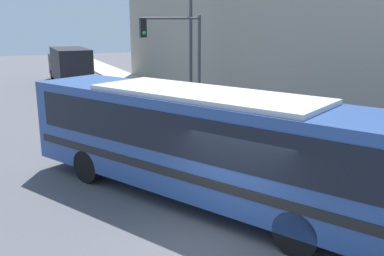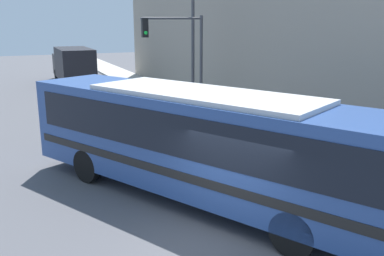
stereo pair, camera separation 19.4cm
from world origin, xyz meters
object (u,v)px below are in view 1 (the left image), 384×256
Objects in this scene: delivery_truck at (69,64)px; parking_meter at (221,109)px; street_lamp at (185,22)px; pedestrian_near_corner at (280,118)px; traffic_light_pole at (179,49)px; city_bus at (204,139)px; fire_hydrant at (280,147)px.

delivery_truck is 5.93× the size of parking_meter.
delivery_truck is 0.96× the size of street_lamp.
parking_meter is 0.77× the size of pedestrian_near_corner.
city_bus is at bearing -108.94° from traffic_light_pole.
traffic_light_pole is 0.63× the size of street_lamp.
street_lamp reaches higher than fire_hydrant.
traffic_light_pole is at bearing -79.17° from delivery_truck.
street_lamp is at bearing 90.57° from fire_hydrant.
parking_meter is (0.98, -2.77, -2.68)m from traffic_light_pole.
traffic_light_pole is at bearing -124.63° from street_lamp.
fire_hydrant is (4.33, 2.27, -1.39)m from city_bus.
traffic_light_pole is 3.97m from parking_meter.
parking_meter reaches higher than fire_hydrant.
city_bus is 12.24m from street_lamp.
pedestrian_near_corner reaches higher than fire_hydrant.
fire_hydrant is 0.08× the size of street_lamp.
street_lamp is at bearing 102.24° from pedestrian_near_corner.
fire_hydrant is 0.40× the size of pedestrian_near_corner.
traffic_light_pole is 2.98× the size of pedestrian_near_corner.
parking_meter is (4.04, -18.76, -0.55)m from delivery_truck.
pedestrian_near_corner is at bearing 9.27° from city_bus.
city_bus is at bearing -90.63° from delivery_truck.
traffic_light_pole is (-0.98, 7.49, 3.23)m from fire_hydrant.
pedestrian_near_corner is at bearing -77.76° from street_lamp.
traffic_light_pole is (3.06, -16.00, 2.13)m from delivery_truck.
pedestrian_near_corner is (2.36, -5.47, -2.69)m from traffic_light_pole.
traffic_light_pole is 3.90× the size of parking_meter.
delivery_truck is at bearing 102.16° from parking_meter.
street_lamp is (4.24, 11.05, 3.13)m from city_bus.
pedestrian_near_corner is (5.42, -21.47, -0.57)m from delivery_truck.
street_lamp is 4.75× the size of pedestrian_near_corner.
delivery_truck is at bearing 105.06° from street_lamp.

